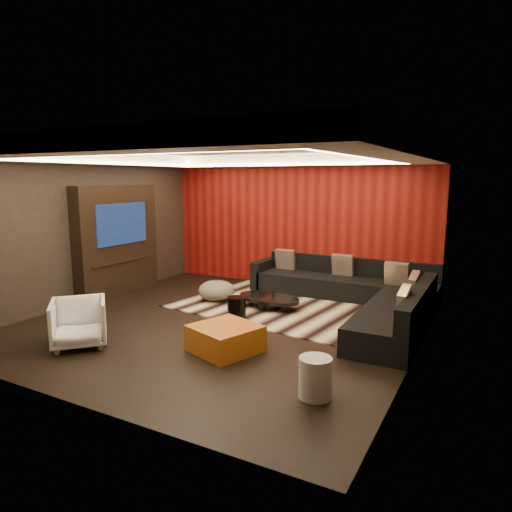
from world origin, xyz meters
The scene contains 26 objects.
floor centered at (0.00, 0.00, -0.01)m, with size 6.00×6.00×0.02m, color black.
ceiling centered at (0.00, 0.00, 2.81)m, with size 6.00×6.00×0.02m, color silver.
wall_back centered at (0.00, 3.01, 1.40)m, with size 6.00×0.02×2.80m, color black.
wall_left centered at (-3.01, 0.00, 1.40)m, with size 0.02×6.00×2.80m, color black.
wall_right centered at (3.01, 0.00, 1.40)m, with size 0.02×6.00×2.80m, color black.
red_feature_wall centered at (0.00, 2.97, 1.40)m, with size 5.98×0.05×2.78m, color #6B0C0A.
soffit_back centered at (0.00, 2.70, 2.69)m, with size 6.00×0.60×0.22m, color silver.
soffit_front centered at (0.00, -2.70, 2.69)m, with size 6.00×0.60×0.22m, color silver.
soffit_left centered at (-2.70, 0.00, 2.69)m, with size 0.60×4.80×0.22m, color silver.
soffit_right centered at (2.70, 0.00, 2.69)m, with size 0.60×4.80×0.22m, color silver.
cove_back centered at (0.00, 2.36, 2.60)m, with size 4.80×0.08×0.04m, color #FFD899.
cove_front centered at (0.00, -2.36, 2.60)m, with size 4.80×0.08×0.04m, color #FFD899.
cove_left centered at (-2.36, 0.00, 2.60)m, with size 0.08×4.80×0.04m, color #FFD899.
cove_right centered at (2.36, 0.00, 2.60)m, with size 0.08×4.80×0.04m, color #FFD899.
tv_surround centered at (-2.85, 0.60, 1.10)m, with size 0.30×2.00×2.20m, color black.
tv_screen centered at (-2.69, 0.60, 1.45)m, with size 0.04×1.30×0.80m, color black.
tv_shelf centered at (-2.69, 0.60, 0.70)m, with size 0.04×1.60×0.04m, color black.
rug centered at (0.58, 1.55, 0.01)m, with size 4.00×3.00×0.02m, color beige.
coffee_table centered at (0.28, 1.12, 0.12)m, with size 1.22×1.22×0.20m, color black.
drum_stool centered at (0.09, 0.30, 0.20)m, with size 0.31×0.31×0.36m, color black.
striped_pouf centered at (-0.83, 1.11, 0.21)m, with size 0.70×0.70×0.38m, color beige.
white_side_table centered at (2.24, -1.66, 0.22)m, with size 0.36×0.36×0.45m, color silver.
orange_ottoman centered at (0.67, -0.99, 0.18)m, with size 0.81×0.81×0.36m, color #924A12.
armchair centered at (-1.24, -1.79, 0.34)m, with size 0.72×0.74×0.67m, color silver.
sectional_sofa centered at (1.73, 1.86, 0.26)m, with size 3.65×3.50×0.75m.
throw_pillows centered at (1.76, 1.91, 0.62)m, with size 3.18×2.75×0.50m.
Camera 1 is at (3.86, -6.02, 2.34)m, focal length 32.00 mm.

